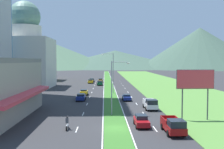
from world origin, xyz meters
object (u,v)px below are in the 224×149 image
at_px(car_7, 81,97).
at_px(pickup_truck_0, 150,104).
at_px(street_lamp_near, 114,84).
at_px(car_1, 91,81).
at_px(pickup_truck_1, 174,126).
at_px(car_2, 100,80).
at_px(street_lamp_mid, 112,71).
at_px(car_4, 84,92).
at_px(car_6, 92,80).
at_px(motorcycle_rider, 67,124).
at_px(car_3, 100,83).
at_px(car_5, 141,121).
at_px(billboard_roadside, 195,82).
at_px(car_0, 127,97).

bearing_deg(car_7, pickup_truck_0, -129.21).
bearing_deg(street_lamp_near, car_1, 96.71).
bearing_deg(pickup_truck_1, street_lamp_near, -148.20).
relative_size(car_1, car_2, 0.91).
relative_size(street_lamp_mid, car_7, 2.32).
distance_m(car_2, car_7, 48.57).
height_order(car_4, car_6, car_6).
bearing_deg(motorcycle_rider, pickup_truck_1, -99.96).
bearing_deg(car_3, car_5, -173.46).
xyz_separation_m(car_1, car_7, (0.19, -43.58, -0.01)).
relative_size(car_4, car_7, 0.94).
distance_m(car_3, car_4, 26.80).
bearing_deg(motorcycle_rider, car_5, -82.40).
height_order(street_lamp_near, pickup_truck_1, street_lamp_near).
xyz_separation_m(car_1, car_4, (0.15, -34.83, -0.03)).
distance_m(car_1, motorcycle_rider, 68.18).
xyz_separation_m(billboard_roadside, motorcycle_rider, (-18.35, -4.64, -5.06)).
relative_size(car_3, motorcycle_rider, 2.05).
bearing_deg(motorcycle_rider, car_6, 0.39).
bearing_deg(street_lamp_near, pickup_truck_0, 34.03).
distance_m(car_0, car_3, 36.17).
bearing_deg(car_5, street_lamp_mid, -175.22).
bearing_deg(pickup_truck_0, street_lamp_near, -55.97).
bearing_deg(car_0, street_lamp_mid, -166.79).
relative_size(car_0, car_6, 0.96).
bearing_deg(street_lamp_near, car_2, 92.84).
distance_m(car_5, car_6, 74.55).
relative_size(car_7, pickup_truck_1, 0.87).
bearing_deg(car_2, car_4, 174.75).
relative_size(car_0, pickup_truck_1, 0.80).
bearing_deg(car_5, car_2, -174.69).
xyz_separation_m(car_1, car_2, (3.80, 4.86, 0.01)).
bearing_deg(street_lamp_mid, car_0, -76.79).
height_order(street_lamp_mid, car_1, street_lamp_mid).
relative_size(street_lamp_mid, billboard_roadside, 1.43).
bearing_deg(motorcycle_rider, car_0, -21.94).
bearing_deg(car_7, pickup_truck_1, -153.03).
bearing_deg(car_5, billboard_roadside, 111.37).
relative_size(car_6, pickup_truck_0, 0.83).
distance_m(billboard_roadside, car_7, 27.86).
bearing_deg(car_4, street_lamp_mid, -64.68).
height_order(car_4, pickup_truck_1, pickup_truck_1).
relative_size(car_1, car_3, 1.03).
xyz_separation_m(street_lamp_mid, billboard_roadside, (11.47, -32.19, -0.41)).
height_order(street_lamp_mid, car_3, street_lamp_mid).
height_order(billboard_roadside, car_6, billboard_roadside).
distance_m(car_0, car_6, 51.82).
height_order(street_lamp_mid, pickup_truck_1, street_lamp_mid).
height_order(street_lamp_near, car_7, street_lamp_near).
bearing_deg(street_lamp_mid, car_5, -85.22).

